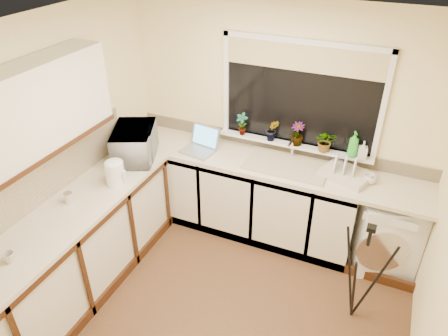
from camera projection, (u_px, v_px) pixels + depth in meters
floor at (220, 309)px, 3.82m from camera, size 3.20×3.20×0.00m
ceiling at (218, 36)px, 2.53m from camera, size 3.20×3.20×0.00m
wall_back at (279, 122)px, 4.34m from camera, size 3.20×0.00×3.20m
wall_left at (54, 157)px, 3.72m from camera, size 0.00×3.00×3.00m
base_cabinet_back at (237, 193)px, 4.64m from camera, size 2.55×0.60×0.86m
base_cabinet_left at (75, 255)px, 3.80m from camera, size 0.54×2.40×0.86m
worktop_back at (267, 164)px, 4.29m from camera, size 3.20×0.60×0.04m
worktop_left at (65, 216)px, 3.57m from camera, size 0.60×2.40×0.04m
upper_cabinet at (10, 122)px, 3.01m from camera, size 0.28×1.90×0.70m
splashback_left at (32, 184)px, 3.54m from camera, size 0.02×2.40×0.45m
splashback_back at (277, 144)px, 4.47m from camera, size 3.20×0.02×0.14m
window_glass at (300, 95)px, 4.09m from camera, size 1.50×0.02×1.00m
window_blind at (303, 58)px, 3.88m from camera, size 1.50×0.02×0.25m
windowsill at (294, 144)px, 4.32m from camera, size 1.60×0.14×0.03m
sink at (287, 165)px, 4.21m from camera, size 0.82×0.46×0.03m
faucet at (293, 148)px, 4.29m from camera, size 0.03×0.03×0.24m
washing_machine at (386, 231)px, 4.13m from camera, size 0.70×0.69×0.80m
laptop at (201, 144)px, 4.47m from camera, size 0.38×0.37×0.24m
kettle at (115, 174)px, 3.88m from camera, size 0.18×0.18×0.23m
dish_rack at (346, 174)px, 4.02m from camera, size 0.52×0.46×0.07m
tripod at (361, 274)px, 3.51m from camera, size 0.61×0.61×1.02m
steel_jar at (69, 198)px, 3.67m from camera, size 0.08×0.08×0.10m
microwave at (135, 143)px, 4.29m from camera, size 0.60×0.69×0.32m
plant_a at (242, 124)px, 4.41m from camera, size 0.14×0.10×0.24m
plant_b at (272, 130)px, 4.30m from camera, size 0.15×0.13×0.24m
plant_c at (297, 134)px, 4.22m from camera, size 0.14×0.14×0.24m
plant_d at (326, 141)px, 4.12m from camera, size 0.24×0.22×0.22m
soap_bottle_green at (353, 144)px, 4.02m from camera, size 0.13×0.13×0.26m
soap_bottle_clear at (363, 150)px, 4.00m from camera, size 0.09×0.10×0.18m
cup_back at (370, 179)px, 3.93m from camera, size 0.12×0.12×0.09m
cup_left at (9, 258)px, 3.06m from camera, size 0.11×0.11×0.08m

